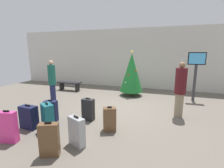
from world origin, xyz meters
TOP-DOWN VIEW (x-y plane):
  - ground_plane at (0.00, 0.00)m, footprint 16.00×16.00m
  - back_wall at (0.00, 3.86)m, footprint 16.00×0.20m
  - holiday_tree at (0.11, 1.91)m, footprint 1.11×1.11m
  - flight_info_kiosk at (2.91, 1.98)m, footprint 0.71×0.12m
  - waiting_bench at (-3.40, 1.88)m, footprint 1.34×0.44m
  - traveller_0 at (2.17, -0.23)m, footprint 0.50×0.50m
  - traveller_1 at (-2.81, -0.26)m, footprint 0.38×0.38m
  - suitcase_0 at (-0.16, -2.82)m, footprint 0.47×0.34m
  - suitcase_1 at (-1.25, -2.48)m, footprint 0.47×0.42m
  - suitcase_2 at (-1.90, -2.48)m, footprint 0.50×0.29m
  - suitcase_3 at (0.31, -1.90)m, footprint 0.41×0.35m
  - suitcase_4 at (-1.77, -3.21)m, footprint 0.44×0.26m
  - suitcase_5 at (-0.57, -1.44)m, footprint 0.39×0.24m
  - suitcase_6 at (-1.61, -1.90)m, footprint 0.41×0.29m
  - suitcase_7 at (-0.49, -3.34)m, footprint 0.43×0.32m

SIDE VIEW (x-z plane):
  - ground_plane at x=0.00m, z-range 0.00..0.00m
  - suitcase_2 at x=-1.90m, z-range -0.02..0.67m
  - suitcase_3 at x=0.31m, z-range -0.02..0.68m
  - suitcase_6 at x=-1.61m, z-range -0.02..0.68m
  - suitcase_0 at x=-0.16m, z-range -0.02..0.70m
  - suitcase_5 at x=-0.57m, z-range -0.02..0.71m
  - waiting_bench at x=-3.40m, z-range 0.11..0.59m
  - suitcase_7 at x=-0.49m, z-range -0.02..0.74m
  - suitcase_4 at x=-1.77m, z-range -0.02..0.78m
  - suitcase_1 at x=-1.25m, z-range -0.02..0.80m
  - traveller_1 at x=-2.81m, z-range 0.06..1.85m
  - traveller_0 at x=2.17m, z-range 0.05..1.87m
  - holiday_tree at x=0.11m, z-range 0.05..2.24m
  - flight_info_kiosk at x=2.91m, z-range 0.36..2.48m
  - back_wall at x=0.00m, z-range 0.00..3.47m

